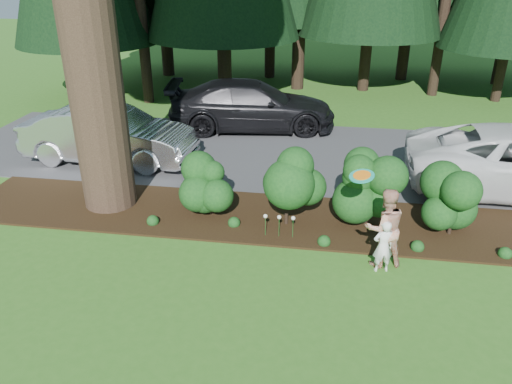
# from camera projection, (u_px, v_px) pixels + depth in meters

# --- Properties ---
(ground) EXTENTS (80.00, 80.00, 0.00)m
(ground) POSITION_uv_depth(u_px,v_px,m) (280.00, 309.00, 8.74)
(ground) COLOR #31661D
(ground) RESTS_ON ground
(mulch_bed) EXTENTS (16.00, 2.50, 0.05)m
(mulch_bed) POSITION_uv_depth(u_px,v_px,m) (296.00, 220.00, 11.63)
(mulch_bed) COLOR black
(mulch_bed) RESTS_ON ground
(driveway) EXTENTS (22.00, 6.00, 0.03)m
(driveway) POSITION_uv_depth(u_px,v_px,m) (307.00, 155.00, 15.43)
(driveway) COLOR #38383A
(driveway) RESTS_ON ground
(shrub_row) EXTENTS (6.53, 1.60, 1.61)m
(shrub_row) POSITION_uv_depth(u_px,v_px,m) (331.00, 194.00, 11.09)
(shrub_row) COLOR #123B15
(shrub_row) RESTS_ON ground
(lily_cluster) EXTENTS (0.69, 0.09, 0.57)m
(lily_cluster) POSITION_uv_depth(u_px,v_px,m) (279.00, 218.00, 10.71)
(lily_cluster) COLOR #123B15
(lily_cluster) RESTS_ON ground
(car_silver_wagon) EXTENTS (5.09, 1.99, 1.65)m
(car_silver_wagon) POSITION_uv_depth(u_px,v_px,m) (109.00, 135.00, 14.59)
(car_silver_wagon) COLOR silver
(car_silver_wagon) RESTS_ON driveway
(car_dark_suv) EXTENTS (6.07, 3.22, 1.68)m
(car_dark_suv) POSITION_uv_depth(u_px,v_px,m) (252.00, 105.00, 17.41)
(car_dark_suv) COLOR black
(car_dark_suv) RESTS_ON driveway
(child) EXTENTS (0.46, 0.36, 1.11)m
(child) POSITION_uv_depth(u_px,v_px,m) (383.00, 246.00, 9.56)
(child) COLOR white
(child) RESTS_ON ground
(adult) EXTENTS (0.94, 0.81, 1.65)m
(adult) POSITION_uv_depth(u_px,v_px,m) (384.00, 228.00, 9.67)
(adult) COLOR #BA4218
(adult) RESTS_ON ground
(frisbee) EXTENTS (0.47, 0.46, 0.17)m
(frisbee) POSITION_uv_depth(u_px,v_px,m) (362.00, 176.00, 9.03)
(frisbee) COLOR teal
(frisbee) RESTS_ON ground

